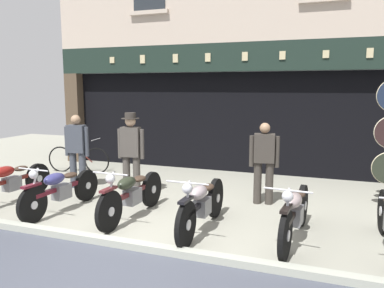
# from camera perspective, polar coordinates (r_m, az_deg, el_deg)

# --- Properties ---
(ground) EXTENTS (21.83, 22.00, 0.18)m
(ground) POSITION_cam_1_polar(r_m,az_deg,el_deg) (4.77, -15.48, -20.03)
(ground) COLOR gray
(shop_facade) EXTENTS (10.13, 4.42, 6.55)m
(shop_facade) POSITION_cam_1_polar(r_m,az_deg,el_deg) (11.63, 7.67, 6.16)
(shop_facade) COLOR black
(shop_facade) RESTS_ON ground
(motorcycle_far_left) EXTENTS (0.62, 1.99, 0.91)m
(motorcycle_far_left) POSITION_cam_1_polar(r_m,az_deg,el_deg) (8.19, -25.43, -5.01)
(motorcycle_far_left) COLOR black
(motorcycle_far_left) RESTS_ON ground
(motorcycle_left) EXTENTS (0.62, 1.98, 0.90)m
(motorcycle_left) POSITION_cam_1_polar(r_m,az_deg,el_deg) (7.26, -19.03, -6.33)
(motorcycle_left) COLOR black
(motorcycle_left) RESTS_ON ground
(motorcycle_center_left) EXTENTS (0.62, 2.04, 0.92)m
(motorcycle_center_left) POSITION_cam_1_polar(r_m,az_deg,el_deg) (6.59, -8.99, -7.34)
(motorcycle_center_left) COLOR black
(motorcycle_center_left) RESTS_ON ground
(motorcycle_center) EXTENTS (0.62, 2.05, 0.93)m
(motorcycle_center) POSITION_cam_1_polar(r_m,az_deg,el_deg) (5.95, 1.49, -8.94)
(motorcycle_center) COLOR black
(motorcycle_center) RESTS_ON ground
(motorcycle_center_right) EXTENTS (0.62, 2.04, 0.93)m
(motorcycle_center_right) POSITION_cam_1_polar(r_m,az_deg,el_deg) (5.76, 15.09, -9.83)
(motorcycle_center_right) COLOR black
(motorcycle_center_right) RESTS_ON ground
(salesman_left) EXTENTS (0.55, 0.28, 1.62)m
(salesman_left) POSITION_cam_1_polar(r_m,az_deg,el_deg) (8.73, -16.78, -0.56)
(salesman_left) COLOR #3D424C
(salesman_left) RESTS_ON ground
(shopkeeper_center) EXTENTS (0.56, 0.36, 1.71)m
(shopkeeper_center) POSITION_cam_1_polar(r_m,az_deg,el_deg) (7.86, -9.08, -0.85)
(shopkeeper_center) COLOR #47423D
(shopkeeper_center) RESTS_ON ground
(salesman_right) EXTENTS (0.55, 0.27, 1.56)m
(salesman_right) POSITION_cam_1_polar(r_m,az_deg,el_deg) (7.34, 10.70, -2.32)
(salesman_right) COLOR #38332D
(salesman_right) RESTS_ON ground
(advert_board_near) EXTENTS (0.73, 0.03, 0.93)m
(advert_board_near) POSITION_cam_1_polar(r_m,az_deg,el_deg) (10.84, -5.74, 6.33)
(advert_board_near) COLOR silver
(leaning_bicycle) EXTENTS (1.70, 0.50, 0.93)m
(leaning_bicycle) POSITION_cam_1_polar(r_m,az_deg,el_deg) (10.41, -16.63, -2.08)
(leaning_bicycle) COLOR black
(leaning_bicycle) RESTS_ON ground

